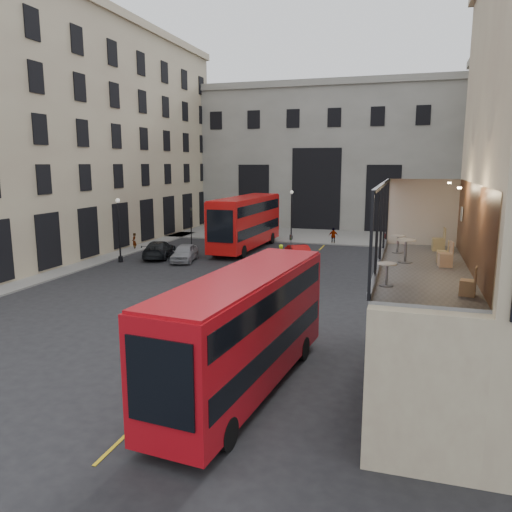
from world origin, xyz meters
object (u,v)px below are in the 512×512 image
(traffic_light_far, at_px, (191,221))
(pedestrian_c, at_px, (333,236))
(car_b, at_px, (300,254))
(cafe_chair_c, at_px, (443,256))
(cyclist, at_px, (281,256))
(traffic_light_near, at_px, (291,256))
(cafe_chair_d, at_px, (439,244))
(cafe_table_near, at_px, (387,271))
(pedestrian_b, at_px, (263,231))
(pedestrian_a, at_px, (215,238))
(cafe_table_far, at_px, (398,241))
(bus_near, at_px, (245,325))
(cafe_chair_b, at_px, (446,259))
(bus_far, at_px, (246,220))
(pedestrian_e, at_px, (134,242))
(bicycle, at_px, (267,271))
(cafe_table_mid, at_px, (406,247))
(car_a, at_px, (185,253))
(pedestrian_d, at_px, (385,243))
(street_lamp_b, at_px, (291,218))
(cafe_chair_a, at_px, (468,287))
(street_lamp_a, at_px, (119,234))
(car_c, at_px, (159,249))

(traffic_light_far, relative_size, pedestrian_c, 2.26)
(car_b, xyz_separation_m, cafe_chair_c, (9.68, -20.91, 4.13))
(cyclist, bearing_deg, cafe_chair_c, -170.11)
(traffic_light_near, bearing_deg, cafe_chair_d, -45.57)
(cafe_table_near, bearing_deg, traffic_light_far, 123.15)
(cafe_chair_c, bearing_deg, cafe_table_near, -112.97)
(pedestrian_b, bearing_deg, pedestrian_a, -156.26)
(pedestrian_a, distance_m, cafe_table_far, 30.93)
(traffic_light_near, distance_m, cafe_table_far, 11.73)
(bus_near, distance_m, cafe_chair_d, 8.94)
(traffic_light_near, distance_m, traffic_light_far, 21.26)
(cafe_chair_b, bearing_deg, bus_far, 121.02)
(bus_far, distance_m, pedestrian_e, 10.90)
(cyclist, xyz_separation_m, cafe_chair_b, (10.71, -19.29, 3.93))
(bicycle, bearing_deg, cafe_chair_c, -150.77)
(pedestrian_e, bearing_deg, traffic_light_far, 115.49)
(bicycle, relative_size, pedestrian_e, 1.02)
(pedestrian_a, height_order, pedestrian_b, pedestrian_a)
(traffic_light_near, relative_size, cafe_table_mid, 4.43)
(cafe_table_mid, height_order, cafe_table_far, cafe_table_mid)
(car_b, relative_size, pedestrian_c, 2.58)
(bus_far, relative_size, car_a, 2.95)
(traffic_light_near, bearing_deg, pedestrian_d, 74.03)
(traffic_light_near, relative_size, cafe_chair_b, 4.26)
(cafe_table_mid, bearing_deg, street_lamp_b, 109.58)
(cafe_table_mid, distance_m, cafe_table_far, 2.03)
(bus_far, distance_m, cafe_table_mid, 30.31)
(cyclist, relative_size, pedestrian_c, 1.12)
(car_b, xyz_separation_m, cafe_chair_a, (10.05, -25.65, 4.13))
(traffic_light_near, distance_m, street_lamp_b, 22.56)
(bus_near, relative_size, cafe_table_near, 16.06)
(traffic_light_far, height_order, cafe_chair_c, cafe_chair_c)
(pedestrian_e, distance_m, cafe_table_near, 36.50)
(bicycle, relative_size, pedestrian_d, 0.97)
(bus_near, bearing_deg, bus_far, 107.99)
(car_b, bearing_deg, street_lamp_b, 77.62)
(cafe_chair_c, bearing_deg, cafe_table_far, 135.71)
(cafe_chair_d, bearing_deg, car_a, 139.80)
(bus_far, height_order, car_b, bus_far)
(pedestrian_a, distance_m, cafe_chair_b, 33.76)
(street_lamp_a, height_order, bicycle, street_lamp_a)
(bus_far, height_order, pedestrian_d, bus_far)
(car_c, bearing_deg, traffic_light_near, 134.15)
(pedestrian_a, height_order, cafe_chair_b, cafe_chair_b)
(traffic_light_far, relative_size, cafe_chair_d, 3.92)
(cyclist, relative_size, cafe_chair_a, 2.31)
(pedestrian_d, bearing_deg, street_lamp_a, 87.12)
(traffic_light_far, distance_m, cafe_table_mid, 34.52)
(pedestrian_a, xyz_separation_m, cafe_chair_b, (19.51, -27.27, 3.97))
(traffic_light_near, xyz_separation_m, street_lamp_a, (-16.00, 6.00, -0.03))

